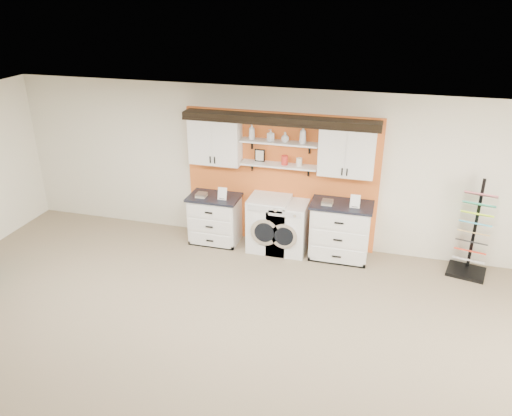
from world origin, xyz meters
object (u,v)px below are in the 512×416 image
(base_cabinet_right, at_px, (340,231))
(sample_rack, at_px, (471,245))
(washer, at_px, (269,223))
(dryer, at_px, (288,227))
(base_cabinet_left, at_px, (215,219))

(base_cabinet_right, relative_size, sample_rack, 0.65)
(washer, bearing_deg, dryer, 0.00)
(washer, bearing_deg, sample_rack, 0.63)
(base_cabinet_right, height_order, sample_rack, sample_rack)
(base_cabinet_left, distance_m, dryer, 1.36)
(base_cabinet_right, bearing_deg, base_cabinet_left, 180.00)
(dryer, bearing_deg, base_cabinet_right, 0.21)
(washer, relative_size, dryer, 1.07)
(base_cabinet_right, bearing_deg, washer, -179.85)
(washer, xyz_separation_m, dryer, (0.34, 0.00, -0.03))
(sample_rack, bearing_deg, base_cabinet_right, -166.47)
(base_cabinet_right, relative_size, dryer, 1.13)
(washer, distance_m, dryer, 0.34)
(washer, bearing_deg, base_cabinet_left, 179.81)
(base_cabinet_right, height_order, dryer, base_cabinet_right)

